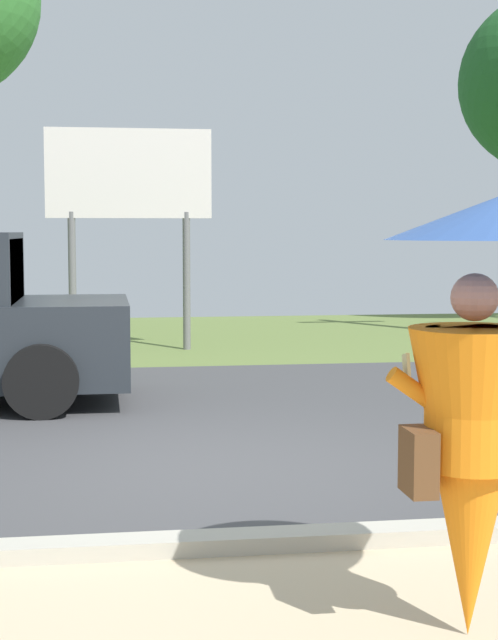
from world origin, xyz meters
The scene contains 3 objects.
ground_plane centered at (0.00, 2.95, -0.05)m, with size 40.00×22.00×0.20m.
monk_pedestrian centered at (0.82, -3.39, 1.17)m, with size 1.16×1.16×2.13m.
roadside_billboard centered at (-0.48, 8.01, 2.55)m, with size 2.60×0.12×3.50m.
Camera 1 is at (-0.90, -7.64, 1.89)m, focal length 55.11 mm.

